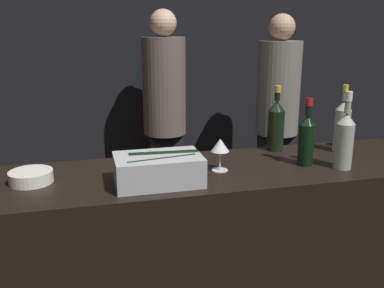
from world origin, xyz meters
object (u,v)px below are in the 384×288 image
(wine_glass, at_px, (220,147))
(rose_wine_bottle, at_px, (342,125))
(person_blond_tee, at_px, (165,112))
(white_wine_bottle, at_px, (345,139))
(person_in_hoodie, at_px, (277,112))
(bowl_white, at_px, (31,176))
(red_wine_bottle_burgundy, at_px, (306,138))
(candle_votive, at_px, (339,141))
(champagne_bottle, at_px, (276,124))
(ice_bin_with_bottles, at_px, (159,168))

(wine_glass, relative_size, rose_wine_bottle, 0.43)
(person_blond_tee, bearing_deg, wine_glass, -78.05)
(white_wine_bottle, bearing_deg, person_in_hoodie, 75.59)
(bowl_white, distance_m, red_wine_bottle_burgundy, 1.26)
(bowl_white, distance_m, candle_votive, 1.61)
(white_wine_bottle, bearing_deg, wine_glass, 169.42)
(champagne_bottle, bearing_deg, person_in_hoodie, 64.16)
(ice_bin_with_bottles, relative_size, rose_wine_bottle, 1.02)
(wine_glass, height_order, champagne_bottle, champagne_bottle)
(person_blond_tee, bearing_deg, bowl_white, -105.89)
(red_wine_bottle_burgundy, xyz_separation_m, person_blond_tee, (-0.38, 1.61, -0.17))
(wine_glass, height_order, rose_wine_bottle, rose_wine_bottle)
(candle_votive, height_order, red_wine_bottle_burgundy, red_wine_bottle_burgundy)
(white_wine_bottle, bearing_deg, champagne_bottle, 116.13)
(ice_bin_with_bottles, xyz_separation_m, person_blond_tee, (0.34, 1.69, -0.10))
(bowl_white, bearing_deg, person_in_hoodie, 37.79)
(champagne_bottle, relative_size, red_wine_bottle_burgundy, 1.07)
(rose_wine_bottle, distance_m, white_wine_bottle, 0.29)
(bowl_white, xyz_separation_m, champagne_bottle, (1.22, 0.21, 0.11))
(rose_wine_bottle, height_order, person_blond_tee, person_blond_tee)
(bowl_white, distance_m, wine_glass, 0.83)
(candle_votive, relative_size, rose_wine_bottle, 0.17)
(bowl_white, height_order, wine_glass, wine_glass)
(candle_votive, relative_size, red_wine_bottle_burgundy, 0.19)
(bowl_white, bearing_deg, person_blond_tee, 60.72)
(white_wine_bottle, height_order, person_in_hoodie, person_in_hoodie)
(candle_votive, xyz_separation_m, rose_wine_bottle, (-0.05, -0.10, 0.12))
(bowl_white, height_order, champagne_bottle, champagne_bottle)
(rose_wine_bottle, distance_m, red_wine_bottle_burgundy, 0.33)
(person_in_hoodie, bearing_deg, champagne_bottle, 28.24)
(bowl_white, xyz_separation_m, white_wine_bottle, (1.40, -0.15, 0.12))
(bowl_white, bearing_deg, candle_votive, 6.91)
(bowl_white, distance_m, person_in_hoodie, 2.27)
(rose_wine_bottle, height_order, white_wine_bottle, white_wine_bottle)
(ice_bin_with_bottles, height_order, wine_glass, wine_glass)
(ice_bin_with_bottles, distance_m, champagne_bottle, 0.77)
(wine_glass, relative_size, white_wine_bottle, 0.42)
(ice_bin_with_bottles, height_order, champagne_bottle, champagne_bottle)
(candle_votive, xyz_separation_m, person_blond_tee, (-0.73, 1.35, -0.06))
(bowl_white, bearing_deg, rose_wine_bottle, 3.50)
(candle_votive, distance_m, rose_wine_bottle, 0.16)
(candle_votive, distance_m, red_wine_bottle_burgundy, 0.45)
(person_in_hoodie, bearing_deg, candle_votive, 44.87)
(red_wine_bottle_burgundy, xyz_separation_m, person_in_hoodie, (0.54, 1.45, -0.19))
(ice_bin_with_bottles, height_order, red_wine_bottle_burgundy, red_wine_bottle_burgundy)
(person_in_hoodie, xyz_separation_m, person_blond_tee, (-0.92, 0.16, 0.02))
(person_in_hoodie, relative_size, person_blond_tee, 0.98)
(candle_votive, height_order, person_in_hoodie, person_in_hoodie)
(ice_bin_with_bottles, bearing_deg, red_wine_bottle_burgundy, 5.87)
(person_in_hoodie, bearing_deg, red_wine_bottle_burgundy, 33.64)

